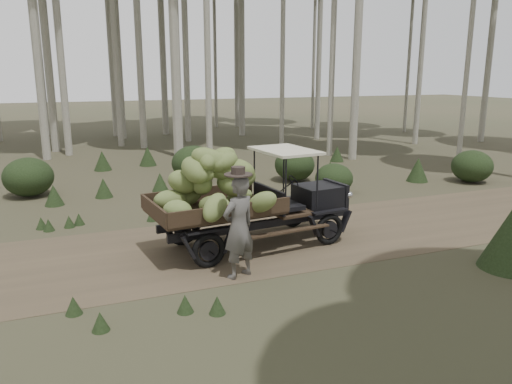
% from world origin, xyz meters
% --- Properties ---
extents(ground, '(120.00, 120.00, 0.00)m').
position_xyz_m(ground, '(0.00, 0.00, 0.00)').
color(ground, '#473D2B').
rests_on(ground, ground).
extents(dirt_track, '(70.00, 4.00, 0.01)m').
position_xyz_m(dirt_track, '(0.00, 0.00, 0.00)').
color(dirt_track, brown).
rests_on(dirt_track, ground).
extents(banana_truck, '(4.67, 2.44, 2.35)m').
position_xyz_m(banana_truck, '(0.33, -0.24, 1.31)').
color(banana_truck, black).
rests_on(banana_truck, ground).
extents(farmer, '(0.82, 0.69, 2.08)m').
position_xyz_m(farmer, '(-0.08, -1.69, 0.98)').
color(farmer, '#524F4B').
rests_on(farmer, ground).
extents(undergrowth, '(23.38, 20.89, 1.39)m').
position_xyz_m(undergrowth, '(1.24, 0.60, 0.54)').
color(undergrowth, '#233319').
rests_on(undergrowth, ground).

